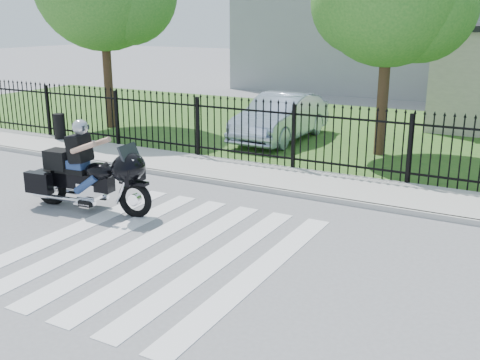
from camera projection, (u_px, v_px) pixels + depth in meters
The scene contains 9 objects.
ground at pixel (157, 249), 9.96m from camera, with size 120.00×120.00×0.00m, color slate.
crosswalk at pixel (157, 249), 9.96m from camera, with size 5.00×5.50×0.01m, color silver, non-canonical shape.
sidewalk at pixel (277, 178), 14.16m from camera, with size 40.00×2.00×0.12m, color #ADAAA3.
curb at pixel (259, 188), 13.31m from camera, with size 40.00×0.12×0.12m, color #ADAAA3.
grass_strip at pixel (360, 132), 20.07m from camera, with size 40.00×12.00×0.02m, color #26581E.
iron_fence at pixel (294, 138), 14.76m from camera, with size 26.00×0.04×1.80m.
motorcycle_rider at pixel (86, 173), 11.83m from camera, with size 3.00×1.09×1.99m.
parked_car at pixel (281, 117), 18.60m from camera, with size 1.61×4.62×1.52m, color #AFBEDC.
litter_bin at pixel (60, 126), 18.40m from camera, with size 0.37×0.37×0.83m, color black.
Camera 1 is at (5.73, -7.38, 3.95)m, focal length 42.00 mm.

